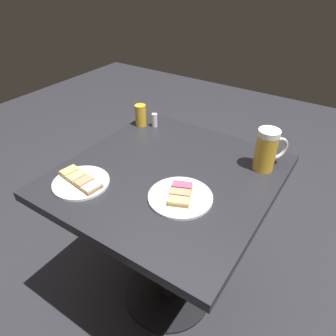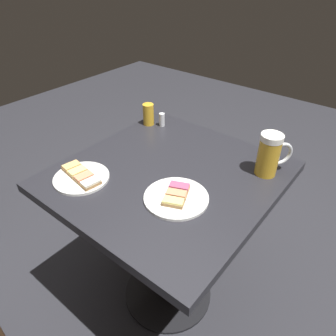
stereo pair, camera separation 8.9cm
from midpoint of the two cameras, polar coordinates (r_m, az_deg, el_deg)
name	(u,v)px [view 2 (the right image)]	position (r m, az deg, el deg)	size (l,w,h in m)	color
ground_plane	(168,292)	(1.75, 1.56, -21.78)	(6.00, 6.00, 0.00)	#28282D
cafe_table	(168,204)	(1.29, 1.98, -6.57)	(0.77, 0.80, 0.77)	black
plate_near	(176,197)	(1.06, 3.91, -5.35)	(0.22, 0.22, 0.03)	white
plate_far	(81,177)	(1.18, -13.49, -1.62)	(0.20, 0.20, 0.03)	white
beer_mug	(270,155)	(1.21, 20.11, 2.27)	(0.11, 0.12, 0.17)	gold
beer_glass_small	(148,114)	(1.52, -1.90, 9.72)	(0.05, 0.05, 0.10)	gold
salt_shaker	(162,120)	(1.51, 0.59, 8.77)	(0.03, 0.03, 0.06)	silver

